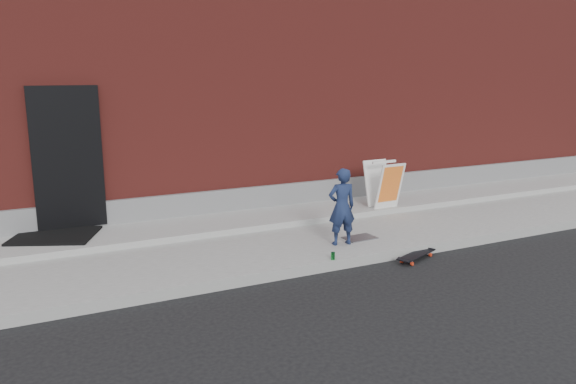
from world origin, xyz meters
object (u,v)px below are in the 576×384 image
child (342,207)px  soda_can (333,256)px  skateboard (416,255)px  pizza_sign (384,184)px

child → soda_can: child is taller
skateboard → pizza_sign: size_ratio=0.92×
child → pizza_sign: size_ratio=1.35×
skateboard → soda_can: soda_can is taller
pizza_sign → soda_can: bearing=-139.0°
child → soda_can: 0.91m
soda_can → pizza_sign: bearing=41.0°
child → soda_can: (-0.48, -0.57, -0.54)m
child → pizza_sign: bearing=-133.8°
skateboard → soda_can: 1.35m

